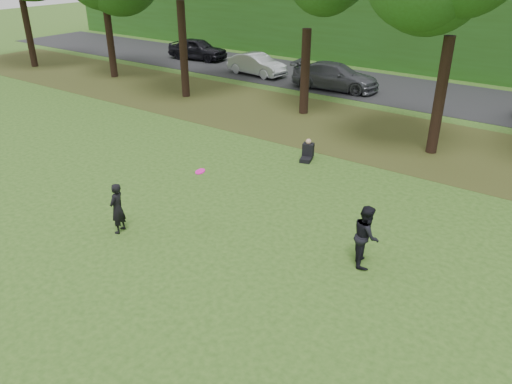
# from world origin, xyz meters

# --- Properties ---
(ground) EXTENTS (120.00, 120.00, 0.00)m
(ground) POSITION_xyz_m (0.00, 0.00, 0.00)
(ground) COLOR #2B4D18
(ground) RESTS_ON ground
(leaf_litter) EXTENTS (60.00, 7.00, 0.01)m
(leaf_litter) POSITION_xyz_m (0.00, 13.00, 0.01)
(leaf_litter) COLOR #3D2F15
(leaf_litter) RESTS_ON ground
(street) EXTENTS (70.00, 7.00, 0.02)m
(street) POSITION_xyz_m (0.00, 21.00, 0.01)
(street) COLOR black
(street) RESTS_ON ground
(far_hedge) EXTENTS (70.00, 3.00, 5.00)m
(far_hedge) POSITION_xyz_m (0.00, 27.00, 2.50)
(far_hedge) COLOR #244E16
(far_hedge) RESTS_ON ground
(player_left) EXTENTS (0.51, 0.64, 1.55)m
(player_left) POSITION_xyz_m (-1.42, 0.64, 0.77)
(player_left) COLOR black
(player_left) RESTS_ON ground
(player_right) EXTENTS (0.97, 1.04, 1.70)m
(player_right) POSITION_xyz_m (5.12, 3.30, 0.85)
(player_right) COLOR black
(player_right) RESTS_ON ground
(parked_cars) EXTENTS (37.55, 4.30, 1.53)m
(parked_cars) POSITION_xyz_m (-1.95, 19.74, 0.73)
(parked_cars) COLOR black
(parked_cars) RESTS_ON street
(frisbee) EXTENTS (0.36, 0.35, 0.12)m
(frisbee) POSITION_xyz_m (1.11, 1.49, 2.28)
(frisbee) COLOR #EE14A1
(frisbee) RESTS_ON ground
(seated_person) EXTENTS (0.59, 0.81, 0.83)m
(seated_person) POSITION_xyz_m (0.26, 8.69, 0.31)
(seated_person) COLOR black
(seated_person) RESTS_ON ground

